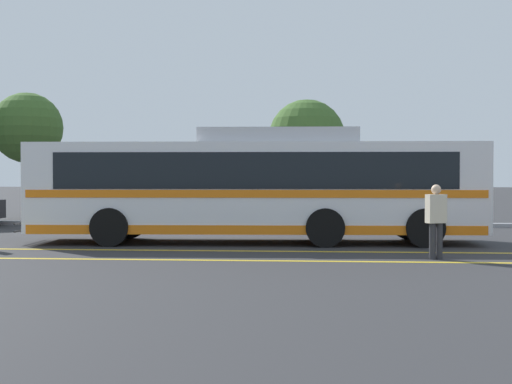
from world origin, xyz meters
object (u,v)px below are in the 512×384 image
pedestrian_1 (436,217)px  tree_2 (307,138)px  transit_bus (257,186)px  parked_car_2 (285,209)px  tree_0 (27,128)px  parked_car_1 (115,209)px

pedestrian_1 → tree_2: 14.01m
transit_bus → parked_car_2: (0.57, 4.98, -0.85)m
transit_bus → tree_0: 15.20m
parked_car_1 → tree_2: (6.76, 4.40, 2.75)m
parked_car_2 → pedestrian_1: pedestrian_1 is taller
tree_0 → tree_2: 12.05m
parked_car_1 → parked_car_2: size_ratio=0.95×
transit_bus → pedestrian_1: (4.20, -3.58, -0.64)m
parked_car_2 → tree_2: size_ratio=0.94×
parked_car_2 → transit_bus: bearing=-9.7°
tree_2 → parked_car_2: bearing=-98.2°
transit_bus → pedestrian_1: size_ratio=7.65×
tree_2 → parked_car_1: bearing=-147.0°
parked_car_1 → pedestrian_1: bearing=-136.4°
transit_bus → parked_car_2: bearing=-9.0°
parked_car_1 → pedestrian_1: (9.68, -9.09, 0.28)m
parked_car_2 → tree_2: 5.65m
tree_0 → pedestrian_1: bearing=-43.3°
transit_bus → tree_2: bearing=-9.8°
transit_bus → pedestrian_1: bearing=-132.9°
transit_bus → parked_car_1: transit_bus is taller
transit_bus → parked_car_1: (-5.48, 5.50, -0.92)m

